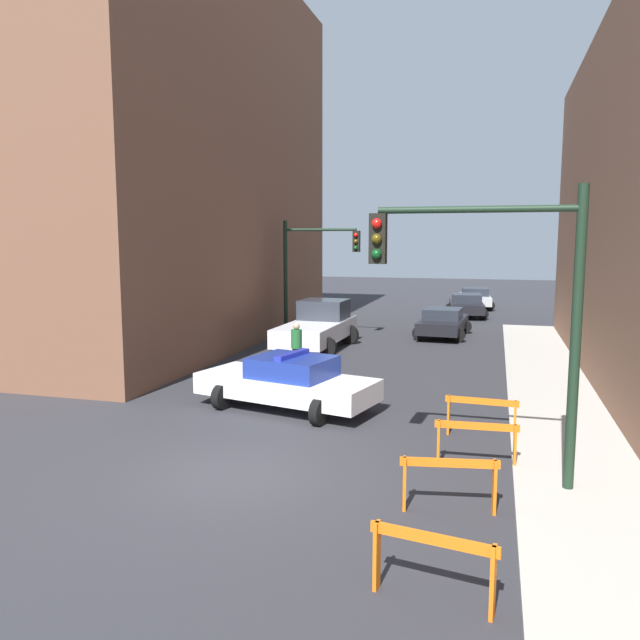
{
  "coord_description": "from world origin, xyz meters",
  "views": [
    {
      "loc": [
        4.56,
        -10.41,
        4.43
      ],
      "look_at": [
        -0.39,
        7.15,
        2.03
      ],
      "focal_mm": 35.0,
      "sensor_mm": 36.0,
      "label": 1
    }
  ],
  "objects_px": {
    "parked_car_mid": "(466,305)",
    "pedestrian_crossing": "(297,347)",
    "parked_car_far": "(475,298)",
    "barrier_corner": "(481,411)",
    "barrier_back": "(476,437)",
    "barrier_front": "(433,556)",
    "police_car": "(288,382)",
    "white_truck": "(318,326)",
    "parked_car_near": "(443,322)",
    "barrier_mid": "(449,476)",
    "traffic_light_far": "(309,262)",
    "traffic_light_near": "(505,291)"
  },
  "relations": [
    {
      "from": "pedestrian_crossing",
      "to": "barrier_corner",
      "type": "xyz_separation_m",
      "value": [
        6.07,
        -5.39,
        -0.24
      ]
    },
    {
      "from": "traffic_light_far",
      "to": "parked_car_mid",
      "type": "relative_size",
      "value": 1.17
    },
    {
      "from": "parked_car_far",
      "to": "pedestrian_crossing",
      "type": "distance_m",
      "value": 22.03
    },
    {
      "from": "barrier_corner",
      "to": "white_truck",
      "type": "bearing_deg",
      "value": 123.61
    },
    {
      "from": "traffic_light_near",
      "to": "barrier_corner",
      "type": "relative_size",
      "value": 3.25
    },
    {
      "from": "traffic_light_near",
      "to": "barrier_front",
      "type": "height_order",
      "value": "traffic_light_near"
    },
    {
      "from": "police_car",
      "to": "barrier_back",
      "type": "height_order",
      "value": "police_car"
    },
    {
      "from": "parked_car_far",
      "to": "barrier_corner",
      "type": "xyz_separation_m",
      "value": [
        1.02,
        -26.84,
        -0.06
      ]
    },
    {
      "from": "parked_car_far",
      "to": "barrier_mid",
      "type": "relative_size",
      "value": 2.8
    },
    {
      "from": "traffic_light_far",
      "to": "police_car",
      "type": "bearing_deg",
      "value": -76.06
    },
    {
      "from": "barrier_back",
      "to": "barrier_corner",
      "type": "height_order",
      "value": "same"
    },
    {
      "from": "parked_car_near",
      "to": "parked_car_far",
      "type": "relative_size",
      "value": 0.99
    },
    {
      "from": "barrier_corner",
      "to": "parked_car_far",
      "type": "bearing_deg",
      "value": 92.19
    },
    {
      "from": "parked_car_near",
      "to": "police_car",
      "type": "bearing_deg",
      "value": -98.62
    },
    {
      "from": "parked_car_near",
      "to": "barrier_back",
      "type": "xyz_separation_m",
      "value": [
        1.97,
        -16.33,
        -0.06
      ]
    },
    {
      "from": "traffic_light_near",
      "to": "white_truck",
      "type": "distance_m",
      "value": 14.85
    },
    {
      "from": "parked_car_far",
      "to": "pedestrian_crossing",
      "type": "height_order",
      "value": "pedestrian_crossing"
    },
    {
      "from": "traffic_light_far",
      "to": "barrier_corner",
      "type": "relative_size",
      "value": 3.25
    },
    {
      "from": "parked_car_far",
      "to": "barrier_mid",
      "type": "height_order",
      "value": "parked_car_far"
    },
    {
      "from": "parked_car_mid",
      "to": "barrier_corner",
      "type": "relative_size",
      "value": 2.78
    },
    {
      "from": "traffic_light_far",
      "to": "barrier_corner",
      "type": "height_order",
      "value": "traffic_light_far"
    },
    {
      "from": "police_car",
      "to": "barrier_mid",
      "type": "bearing_deg",
      "value": -125.16
    },
    {
      "from": "parked_car_mid",
      "to": "barrier_corner",
      "type": "xyz_separation_m",
      "value": [
        1.35,
        -22.22,
        -0.06
      ]
    },
    {
      "from": "white_truck",
      "to": "traffic_light_far",
      "type": "bearing_deg",
      "value": 116.73
    },
    {
      "from": "barrier_front",
      "to": "parked_car_near",
      "type": "bearing_deg",
      "value": 94.33
    },
    {
      "from": "police_car",
      "to": "barrier_mid",
      "type": "relative_size",
      "value": 3.16
    },
    {
      "from": "traffic_light_near",
      "to": "traffic_light_far",
      "type": "bearing_deg",
      "value": 118.16
    },
    {
      "from": "parked_car_mid",
      "to": "pedestrian_crossing",
      "type": "height_order",
      "value": "pedestrian_crossing"
    },
    {
      "from": "barrier_mid",
      "to": "pedestrian_crossing",
      "type": "bearing_deg",
      "value": 120.81
    },
    {
      "from": "barrier_mid",
      "to": "traffic_light_near",
      "type": "bearing_deg",
      "value": 58.64
    },
    {
      "from": "traffic_light_near",
      "to": "pedestrian_crossing",
      "type": "distance_m",
      "value": 10.77
    },
    {
      "from": "parked_car_mid",
      "to": "barrier_front",
      "type": "height_order",
      "value": "parked_car_mid"
    },
    {
      "from": "barrier_mid",
      "to": "white_truck",
      "type": "bearing_deg",
      "value": 113.86
    },
    {
      "from": "parked_car_near",
      "to": "white_truck",
      "type": "bearing_deg",
      "value": -132.86
    },
    {
      "from": "barrier_mid",
      "to": "barrier_corner",
      "type": "bearing_deg",
      "value": 84.28
    },
    {
      "from": "parked_car_near",
      "to": "traffic_light_near",
      "type": "bearing_deg",
      "value": -78.56
    },
    {
      "from": "pedestrian_crossing",
      "to": "police_car",
      "type": "bearing_deg",
      "value": -1.05
    },
    {
      "from": "traffic_light_near",
      "to": "traffic_light_far",
      "type": "xyz_separation_m",
      "value": [
        -8.03,
        15.01,
        -0.13
      ]
    },
    {
      "from": "barrier_front",
      "to": "barrier_corner",
      "type": "relative_size",
      "value": 0.99
    },
    {
      "from": "white_truck",
      "to": "barrier_front",
      "type": "distance_m",
      "value": 17.89
    },
    {
      "from": "white_truck",
      "to": "parked_car_near",
      "type": "relative_size",
      "value": 1.24
    },
    {
      "from": "traffic_light_near",
      "to": "traffic_light_far",
      "type": "relative_size",
      "value": 1.0
    },
    {
      "from": "barrier_back",
      "to": "traffic_light_near",
      "type": "bearing_deg",
      "value": -65.06
    },
    {
      "from": "white_truck",
      "to": "barrier_corner",
      "type": "height_order",
      "value": "white_truck"
    },
    {
      "from": "police_car",
      "to": "parked_car_mid",
      "type": "bearing_deg",
      "value": 4.17
    },
    {
      "from": "barrier_front",
      "to": "pedestrian_crossing",
      "type": "bearing_deg",
      "value": 114.94
    },
    {
      "from": "police_car",
      "to": "pedestrian_crossing",
      "type": "xyz_separation_m",
      "value": [
        -1.17,
        4.35,
        0.14
      ]
    },
    {
      "from": "parked_car_far",
      "to": "barrier_back",
      "type": "relative_size",
      "value": 2.78
    },
    {
      "from": "police_car",
      "to": "parked_car_near",
      "type": "relative_size",
      "value": 1.14
    },
    {
      "from": "traffic_light_near",
      "to": "pedestrian_crossing",
      "type": "bearing_deg",
      "value": 128.07
    }
  ]
}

